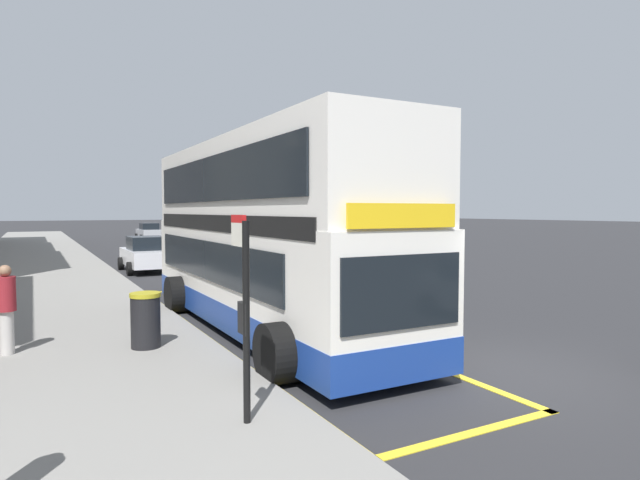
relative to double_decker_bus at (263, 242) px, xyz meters
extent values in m
plane|color=#28282B|center=(2.46, 26.94, -2.06)|extent=(260.00, 260.00, 0.00)
cube|color=gray|center=(-4.54, 26.94, -1.99)|extent=(6.00, 76.00, 0.14)
cube|color=white|center=(0.01, 0.01, -0.71)|extent=(2.43, 10.70, 2.30)
cube|color=white|center=(0.01, 0.01, 1.39)|extent=(2.40, 10.49, 1.90)
cube|color=navy|center=(0.01, 0.01, -1.56)|extent=(2.45, 10.72, 0.60)
cube|color=black|center=(0.01, 0.01, 0.46)|extent=(2.46, 9.85, 0.36)
cube|color=black|center=(-1.23, 0.41, -0.41)|extent=(0.04, 8.56, 0.90)
cube|color=black|center=(-1.23, 0.01, 1.44)|extent=(0.04, 9.42, 1.00)
cube|color=black|center=(0.01, -5.36, -0.46)|extent=(2.13, 0.04, 1.10)
cube|color=yellow|center=(0.01, -5.36, 0.66)|extent=(1.94, 0.04, 0.36)
cylinder|color=black|center=(-1.30, -3.84, -1.56)|extent=(0.56, 1.00, 1.00)
cylinder|color=black|center=(1.31, -3.84, -1.56)|extent=(0.56, 1.00, 1.00)
cylinder|color=black|center=(-1.30, 2.95, -1.56)|extent=(0.56, 1.00, 1.00)
cylinder|color=black|center=(1.31, 2.95, -1.56)|extent=(0.56, 1.00, 1.00)
cube|color=yellow|center=(-1.46, 0.09, -2.06)|extent=(0.16, 13.85, 0.01)
cube|color=yellow|center=(1.50, 0.09, -2.06)|extent=(0.16, 13.85, 0.01)
cube|color=yellow|center=(0.02, -6.76, -2.06)|extent=(3.13, 0.16, 0.01)
cube|color=yellow|center=(0.02, 6.93, -2.06)|extent=(3.13, 0.16, 0.01)
cylinder|color=black|center=(-2.45, -5.40, -0.66)|extent=(0.09, 0.09, 2.53)
cube|color=silver|center=(-2.45, -5.15, 0.43)|extent=(0.05, 0.42, 0.30)
cube|color=red|center=(-2.45, -5.15, 0.63)|extent=(0.05, 0.42, 0.10)
cube|color=black|center=(-2.45, -5.30, -0.62)|extent=(0.06, 0.28, 0.40)
cube|color=#B2B5BA|center=(5.10, 15.70, -1.40)|extent=(1.76, 4.20, 0.72)
cube|color=black|center=(5.10, 15.60, -0.74)|extent=(1.52, 1.90, 0.60)
cylinder|color=black|center=(4.16, 17.00, -1.76)|extent=(0.22, 0.60, 0.60)
cylinder|color=black|center=(6.03, 17.00, -1.76)|extent=(0.22, 0.60, 0.60)
cylinder|color=black|center=(4.16, 14.40, -1.76)|extent=(0.22, 0.60, 0.60)
cylinder|color=black|center=(6.03, 14.40, -1.76)|extent=(0.22, 0.60, 0.60)
cube|color=silver|center=(-0.19, 13.53, -1.40)|extent=(1.76, 4.20, 0.72)
cube|color=black|center=(-0.19, 13.43, -0.74)|extent=(1.52, 1.90, 0.60)
cylinder|color=black|center=(-1.13, 14.83, -1.76)|extent=(0.22, 0.60, 0.60)
cylinder|color=black|center=(0.74, 14.83, -1.76)|extent=(0.22, 0.60, 0.60)
cylinder|color=black|center=(-1.13, 12.23, -1.76)|extent=(0.22, 0.60, 0.60)
cylinder|color=black|center=(0.74, 12.23, -1.76)|extent=(0.22, 0.60, 0.60)
cube|color=#B2B5BA|center=(5.00, 40.54, -1.40)|extent=(1.76, 4.20, 0.72)
cube|color=black|center=(5.00, 40.44, -0.74)|extent=(1.52, 1.90, 0.60)
cylinder|color=black|center=(4.07, 41.84, -1.76)|extent=(0.22, 0.60, 0.60)
cylinder|color=black|center=(5.94, 41.84, -1.76)|extent=(0.22, 0.60, 0.60)
cylinder|color=black|center=(4.07, 39.24, -1.76)|extent=(0.22, 0.60, 0.60)
cylinder|color=black|center=(5.94, 39.24, -1.76)|extent=(0.22, 0.60, 0.60)
cylinder|color=#B7B2AD|center=(-5.22, -0.30, -1.52)|extent=(0.24, 0.24, 0.81)
cylinder|color=maroon|center=(-5.22, -0.30, -0.80)|extent=(0.34, 0.34, 0.64)
sphere|color=#8C664C|center=(-5.22, -0.30, -0.37)|extent=(0.21, 0.21, 0.21)
cylinder|color=black|center=(-2.87, -1.02, -1.43)|extent=(0.56, 0.56, 0.99)
cylinder|color=#A5991E|center=(-2.87, -1.02, -0.90)|extent=(0.58, 0.58, 0.08)
camera|label=1|loc=(-4.74, -11.54, 0.73)|focal=29.70mm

